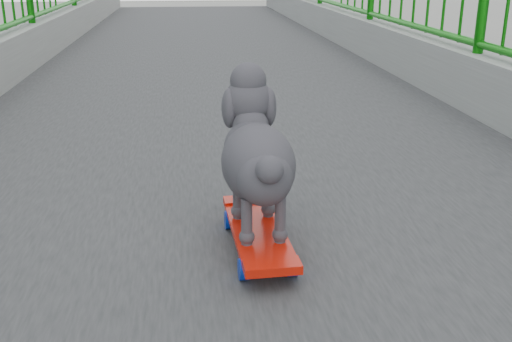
% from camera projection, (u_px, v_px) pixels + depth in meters
% --- Properties ---
extents(skateboard, '(0.17, 0.50, 0.07)m').
position_uv_depth(skateboard, '(258.00, 234.00, 1.68)').
color(skateboard, red).
rests_on(skateboard, footbridge).
extents(poodle, '(0.21, 0.48, 0.40)m').
position_uv_depth(poodle, '(257.00, 154.00, 1.63)').
color(poodle, '#333036').
rests_on(poodle, skateboard).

